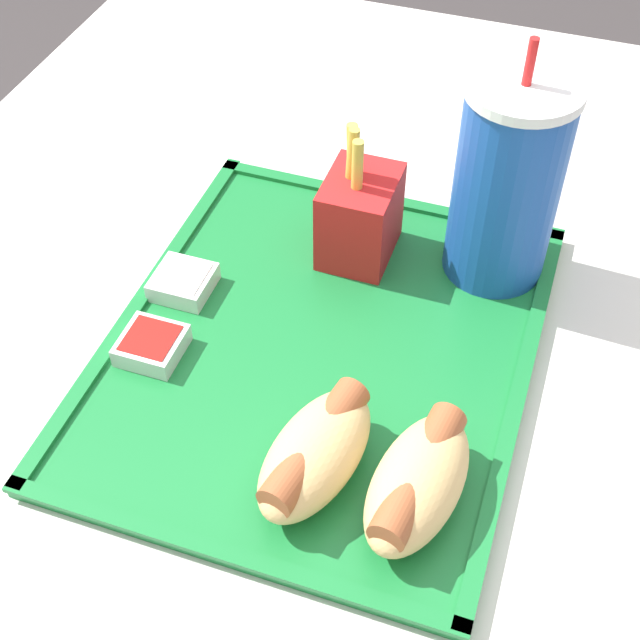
% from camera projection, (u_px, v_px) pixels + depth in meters
% --- Properties ---
extents(dining_table, '(1.11, 0.83, 0.71)m').
position_uv_depth(dining_table, '(308.00, 569.00, 0.95)').
color(dining_table, beige).
rests_on(dining_table, ground_plane).
extents(food_tray, '(0.38, 0.31, 0.01)m').
position_uv_depth(food_tray, '(320.00, 351.00, 0.68)').
color(food_tray, '#197233').
rests_on(food_tray, dining_table).
extents(soda_cup, '(0.09, 0.09, 0.21)m').
position_uv_depth(soda_cup, '(507.00, 182.00, 0.68)').
color(soda_cup, '#194CA5').
rests_on(soda_cup, food_tray).
extents(hot_dog_far, '(0.12, 0.07, 0.05)m').
position_uv_depth(hot_dog_far, '(418.00, 482.00, 0.56)').
color(hot_dog_far, '#DBB270').
rests_on(hot_dog_far, food_tray).
extents(hot_dog_near, '(0.12, 0.08, 0.05)m').
position_uv_depth(hot_dog_near, '(316.00, 453.00, 0.58)').
color(hot_dog_near, '#DBB270').
rests_on(hot_dog_near, food_tray).
extents(fries_carton, '(0.07, 0.06, 0.12)m').
position_uv_depth(fries_carton, '(360.00, 215.00, 0.72)').
color(fries_carton, red).
rests_on(fries_carton, food_tray).
extents(sauce_cup_mayo, '(0.05, 0.05, 0.02)m').
position_uv_depth(sauce_cup_mayo, '(183.00, 281.00, 0.71)').
color(sauce_cup_mayo, silver).
rests_on(sauce_cup_mayo, food_tray).
extents(sauce_cup_ketchup, '(0.05, 0.05, 0.02)m').
position_uv_depth(sauce_cup_ketchup, '(152.00, 345.00, 0.67)').
color(sauce_cup_ketchup, silver).
rests_on(sauce_cup_ketchup, food_tray).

